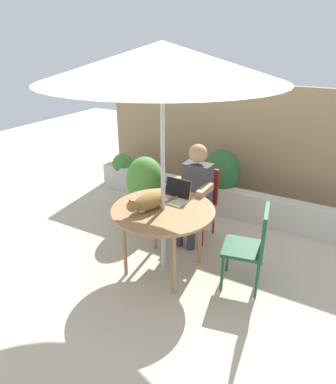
% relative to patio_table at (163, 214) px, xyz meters
% --- Properties ---
extents(ground_plane, '(14.00, 14.00, 0.00)m').
position_rel_patio_table_xyz_m(ground_plane, '(0.00, 0.00, -0.69)').
color(ground_plane, beige).
extents(fence_back, '(4.56, 0.08, 1.77)m').
position_rel_patio_table_xyz_m(fence_back, '(0.00, 2.25, 0.20)').
color(fence_back, '#937756').
rests_on(fence_back, ground).
extents(planter_wall_low, '(4.10, 0.20, 0.41)m').
position_rel_patio_table_xyz_m(planter_wall_low, '(0.00, 1.58, -0.48)').
color(planter_wall_low, beige).
rests_on(planter_wall_low, ground).
extents(patio_table, '(1.08, 1.08, 0.74)m').
position_rel_patio_table_xyz_m(patio_table, '(0.00, 0.00, 0.00)').
color(patio_table, '#9E754C').
rests_on(patio_table, ground).
extents(patio_umbrella, '(2.23, 2.23, 2.34)m').
position_rel_patio_table_xyz_m(patio_umbrella, '(0.00, 0.00, 1.49)').
color(patio_umbrella, '#B7B7BC').
rests_on(patio_umbrella, ground).
extents(chair_occupied, '(0.40, 0.40, 0.89)m').
position_rel_patio_table_xyz_m(chair_occupied, '(0.00, 0.90, -0.17)').
color(chair_occupied, maroon).
rests_on(chair_occupied, ground).
extents(chair_empty, '(0.47, 0.47, 0.89)m').
position_rel_patio_table_xyz_m(chair_empty, '(0.91, 0.19, -0.17)').
color(chair_empty, '#194C2D').
rests_on(chair_empty, ground).
extents(person_seated, '(0.48, 0.48, 1.23)m').
position_rel_patio_table_xyz_m(person_seated, '(0.00, 0.74, 0.01)').
color(person_seated, '#3F3F47').
rests_on(person_seated, ground).
extents(laptop, '(0.31, 0.26, 0.21)m').
position_rel_patio_table_xyz_m(laptop, '(-0.00, 0.26, 0.12)').
color(laptop, silver).
rests_on(laptop, patio_table).
extents(cat, '(0.29, 0.63, 0.17)m').
position_rel_patio_table_xyz_m(cat, '(-0.13, -0.09, 0.14)').
color(cat, olive).
rests_on(cat, patio_table).
extents(potted_plant_near_fence, '(0.51, 0.51, 0.92)m').
position_rel_patio_table_xyz_m(potted_plant_near_fence, '(-0.80, 0.87, -0.17)').
color(potted_plant_near_fence, '#33383D').
rests_on(potted_plant_near_fence, ground).
extents(potted_plant_by_chair, '(0.35, 0.35, 0.60)m').
position_rel_patio_table_xyz_m(potted_plant_by_chair, '(-1.77, 1.64, -0.35)').
color(potted_plant_by_chair, '#595654').
rests_on(potted_plant_by_chair, ground).
extents(potted_plant_corner, '(0.54, 0.54, 0.90)m').
position_rel_patio_table_xyz_m(potted_plant_corner, '(-0.06, 1.74, -0.20)').
color(potted_plant_corner, '#9E5138').
rests_on(potted_plant_corner, ground).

